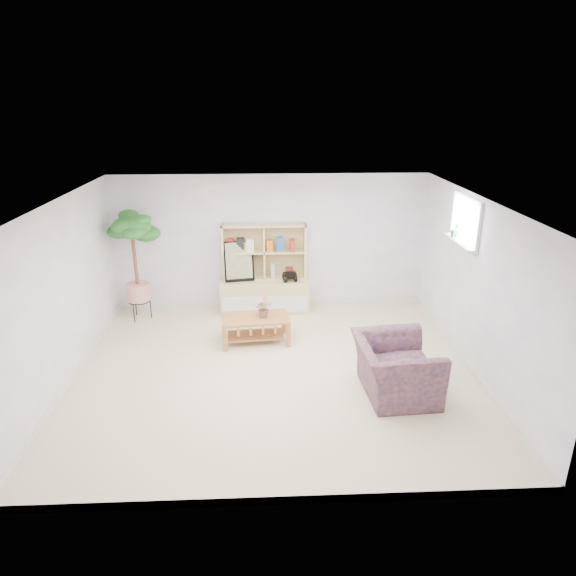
{
  "coord_description": "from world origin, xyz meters",
  "views": [
    {
      "loc": [
        -0.1,
        -6.33,
        3.61
      ],
      "look_at": [
        0.23,
        0.6,
        1.03
      ],
      "focal_mm": 32.0,
      "sensor_mm": 36.0,
      "label": 1
    }
  ],
  "objects_px": {
    "floor_tree": "(136,267)",
    "armchair": "(396,365)",
    "coffee_table": "(255,329)",
    "storage_unit": "(265,269)"
  },
  "relations": [
    {
      "from": "floor_tree",
      "to": "armchair",
      "type": "distance_m",
      "value": 4.64
    },
    {
      "from": "floor_tree",
      "to": "coffee_table",
      "type": "bearing_deg",
      "value": -26.55
    },
    {
      "from": "coffee_table",
      "to": "floor_tree",
      "type": "distance_m",
      "value": 2.36
    },
    {
      "from": "floor_tree",
      "to": "storage_unit",
      "type": "bearing_deg",
      "value": 6.82
    },
    {
      "from": "storage_unit",
      "to": "floor_tree",
      "type": "relative_size",
      "value": 0.83
    },
    {
      "from": "storage_unit",
      "to": "armchair",
      "type": "relative_size",
      "value": 1.4
    },
    {
      "from": "storage_unit",
      "to": "coffee_table",
      "type": "relative_size",
      "value": 1.52
    },
    {
      "from": "coffee_table",
      "to": "armchair",
      "type": "distance_m",
      "value": 2.41
    },
    {
      "from": "floor_tree",
      "to": "armchair",
      "type": "height_order",
      "value": "floor_tree"
    },
    {
      "from": "storage_unit",
      "to": "armchair",
      "type": "distance_m",
      "value": 3.31
    }
  ]
}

